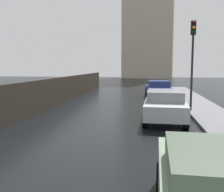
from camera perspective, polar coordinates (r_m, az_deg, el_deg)
car_silver_near_kerb at (r=12.41m, az=11.56°, el=-2.04°), size 2.04×4.08×1.46m
car_blue_far_ahead at (r=21.56m, az=10.16°, el=1.57°), size 2.16×4.57×1.44m
traffic_light at (r=15.20m, az=17.34°, el=9.71°), size 0.26×0.39×4.93m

